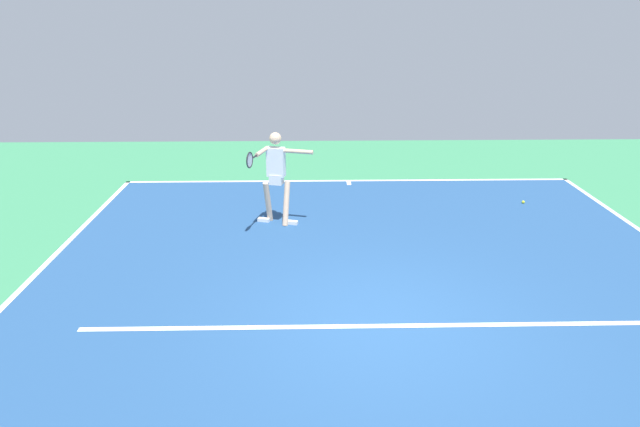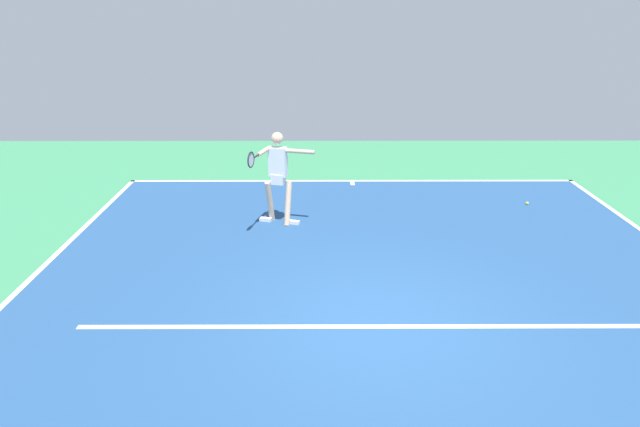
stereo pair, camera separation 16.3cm
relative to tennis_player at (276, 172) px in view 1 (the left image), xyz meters
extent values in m
plane|color=#388456|center=(-1.62, 3.79, -1.07)|extent=(22.05, 22.05, 0.00)
cube|color=navy|center=(-1.62, 3.79, -1.07)|extent=(10.95, 13.42, 0.00)
cube|color=white|center=(-1.62, -2.87, -1.07)|extent=(10.95, 0.10, 0.01)
cube|color=white|center=(-1.62, 3.87, -1.07)|extent=(8.21, 0.10, 0.01)
cube|color=white|center=(-1.62, -2.67, -1.07)|extent=(0.10, 0.30, 0.01)
cylinder|color=beige|center=(-0.19, 0.01, -0.64)|extent=(0.19, 0.34, 0.88)
cube|color=white|center=(-0.29, 0.04, -1.04)|extent=(0.26, 0.16, 0.07)
cylinder|color=beige|center=(0.18, -0.09, -0.64)|extent=(0.19, 0.34, 0.88)
cube|color=white|center=(0.28, -0.12, -1.04)|extent=(0.26, 0.16, 0.07)
cube|color=white|center=(0.00, -0.04, -0.16)|extent=(0.29, 0.26, 0.20)
cube|color=white|center=(0.00, -0.04, 0.19)|extent=(0.38, 0.27, 0.57)
sphere|color=beige|center=(0.00, -0.04, 0.65)|extent=(0.23, 0.23, 0.23)
cylinder|color=beige|center=(-0.44, 0.09, 0.42)|extent=(0.57, 0.23, 0.08)
cylinder|color=beige|center=(0.24, 0.19, 0.45)|extent=(0.23, 0.57, 0.08)
cylinder|color=black|center=(0.34, 0.57, 0.45)|extent=(0.09, 0.22, 0.03)
torus|color=black|center=(0.41, 0.81, 0.45)|extent=(0.10, 0.29, 0.29)
cylinder|color=silver|center=(0.41, 0.81, 0.45)|extent=(0.07, 0.24, 0.25)
sphere|color=yellow|center=(-5.34, -1.09, -1.04)|extent=(0.07, 0.07, 0.07)
camera|label=1|loc=(-0.62, 10.54, 3.04)|focal=31.83mm
camera|label=2|loc=(-0.78, 10.54, 3.04)|focal=31.83mm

